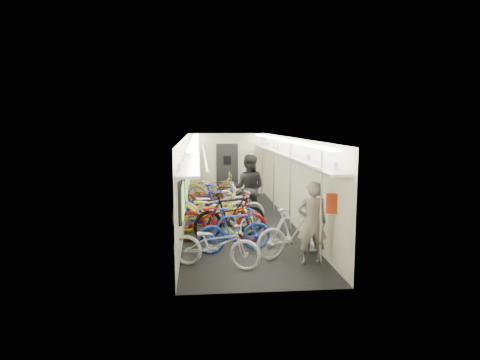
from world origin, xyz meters
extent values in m
plane|color=black|center=(0.00, 0.00, 0.00)|extent=(10.00, 10.00, 0.00)
plane|color=white|center=(0.00, 0.00, 2.40)|extent=(10.00, 10.00, 0.00)
plane|color=beige|center=(-1.50, 0.00, 1.20)|extent=(0.00, 10.00, 10.00)
plane|color=beige|center=(1.50, 0.00, 1.20)|extent=(0.00, 10.00, 10.00)
plane|color=beige|center=(0.00, 5.00, 1.20)|extent=(3.00, 0.00, 3.00)
plane|color=beige|center=(0.00, -5.00, 1.20)|extent=(3.00, 0.00, 3.00)
cube|color=black|center=(-1.46, -3.20, 1.25)|extent=(0.06, 1.10, 0.80)
cube|color=#6CB54F|center=(-1.42, -3.20, 1.25)|extent=(0.02, 0.96, 0.66)
cube|color=black|center=(-1.46, -1.00, 1.25)|extent=(0.06, 1.10, 0.80)
cube|color=#6CB54F|center=(-1.42, -1.00, 1.25)|extent=(0.02, 0.96, 0.66)
cube|color=black|center=(-1.46, 1.20, 1.25)|extent=(0.06, 1.10, 0.80)
cube|color=#6CB54F|center=(-1.42, 1.20, 1.25)|extent=(0.02, 0.96, 0.66)
cube|color=black|center=(-1.46, 3.40, 1.25)|extent=(0.06, 1.10, 0.80)
cube|color=#6CB54F|center=(-1.42, 3.40, 1.25)|extent=(0.02, 0.96, 0.66)
cube|color=#F6B70C|center=(-1.45, -2.10, 1.30)|extent=(0.02, 0.22, 0.30)
cube|color=#F6B70C|center=(-1.45, 0.10, 1.30)|extent=(0.02, 0.22, 0.30)
cube|color=#F6B70C|center=(-1.45, 2.30, 1.30)|extent=(0.02, 0.22, 0.30)
cube|color=black|center=(0.00, 4.94, 1.00)|extent=(0.85, 0.08, 2.00)
cube|color=#999BA0|center=(-1.28, 0.00, 1.92)|extent=(0.40, 9.70, 0.05)
cube|color=#999BA0|center=(1.28, 0.00, 1.92)|extent=(0.40, 9.70, 0.05)
cylinder|color=silver|center=(-0.95, 0.00, 2.02)|extent=(0.04, 9.70, 0.04)
cylinder|color=silver|center=(0.95, 0.00, 2.02)|extent=(0.04, 9.70, 0.04)
cube|color=white|center=(-1.20, 0.00, 2.34)|extent=(0.18, 9.60, 0.04)
cube|color=white|center=(1.20, 0.00, 2.34)|extent=(0.18, 9.60, 0.04)
cylinder|color=silver|center=(1.25, -3.80, 1.20)|extent=(0.05, 0.05, 2.38)
cylinder|color=silver|center=(1.25, -1.00, 1.20)|extent=(0.05, 0.05, 2.38)
cylinder|color=silver|center=(1.25, 1.50, 1.20)|extent=(0.05, 0.05, 2.38)
cylinder|color=silver|center=(1.25, 4.00, 1.20)|extent=(0.05, 0.05, 2.38)
imported|color=silver|center=(-0.79, -3.71, 0.47)|extent=(1.91, 1.24, 0.95)
imported|color=#1A399F|center=(-0.35, -2.77, 0.50)|extent=(1.73, 0.80, 1.00)
imported|color=maroon|center=(-0.59, -1.88, 0.57)|extent=(2.26, 1.09, 1.14)
imported|color=black|center=(-0.35, -1.59, 0.58)|extent=(2.01, 1.25, 1.17)
imported|color=yellow|center=(-0.80, -1.18, 0.58)|extent=(2.32, 1.54, 1.15)
imported|color=silver|center=(-0.14, -0.41, 0.51)|extent=(1.74, 0.76, 1.01)
imported|color=silver|center=(-0.75, -0.53, 0.57)|extent=(2.19, 0.80, 1.14)
imported|color=#1A1B9F|center=(-0.54, 0.04, 0.56)|extent=(1.89, 0.61, 1.12)
imported|color=maroon|center=(-0.84, 0.95, 0.51)|extent=(2.07, 1.40, 1.03)
imported|color=black|center=(-0.24, 1.61, 0.48)|extent=(1.63, 0.59, 0.96)
imported|color=gold|center=(-0.59, 3.17, 0.54)|extent=(2.10, 0.87, 1.08)
imported|color=silver|center=(0.86, -3.19, 0.53)|extent=(1.83, 1.10, 1.07)
imported|color=slate|center=(-0.53, 2.80, 0.52)|extent=(2.00, 0.76, 1.04)
imported|color=slate|center=(-0.43, 4.32, 0.46)|extent=(1.80, 0.81, 0.92)
imported|color=gray|center=(1.12, -3.65, 0.84)|extent=(0.63, 0.43, 1.68)
imported|color=black|center=(0.31, 0.18, 0.96)|extent=(1.12, 0.99, 1.92)
cube|color=red|center=(1.45, -3.95, 1.28)|extent=(0.28, 0.17, 0.38)
camera|label=1|loc=(-1.08, -11.75, 2.80)|focal=32.00mm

